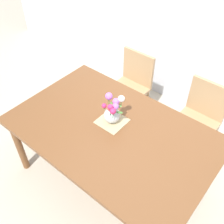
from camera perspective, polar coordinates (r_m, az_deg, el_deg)
ground_plane at (r=2.96m, az=0.01°, el=-13.90°), size 12.00×12.00×0.00m
back_wall at (r=3.20m, az=20.09°, el=21.14°), size 7.00×0.10×2.80m
dining_table at (r=2.40m, az=0.01°, el=-4.99°), size 1.82×1.16×0.77m
chair_left at (r=3.26m, az=4.32°, el=6.19°), size 0.42×0.42×0.90m
chair_right at (r=2.97m, az=18.37°, el=-0.85°), size 0.42×0.42×0.90m
placemat at (r=2.41m, az=-0.00°, el=-2.00°), size 0.24×0.24×0.01m
flower_vase at (r=2.33m, az=0.11°, el=0.20°), size 0.22×0.21×0.26m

